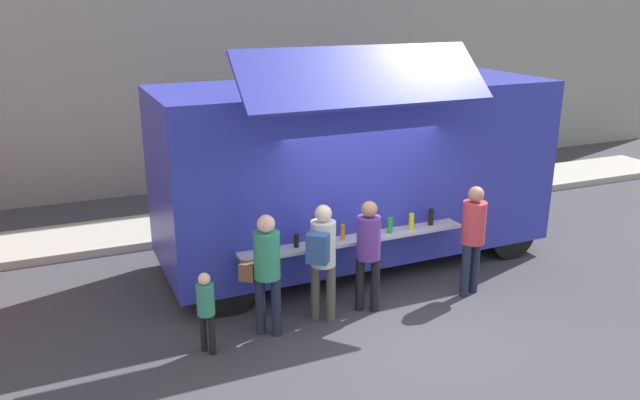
% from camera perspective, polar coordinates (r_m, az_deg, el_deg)
% --- Properties ---
extents(ground_plane, '(60.00, 60.00, 0.00)m').
position_cam_1_polar(ground_plane, '(9.15, 6.05, -10.37)').
color(ground_plane, '#38383D').
extents(curb_strip, '(28.00, 1.60, 0.15)m').
position_cam_1_polar(curb_strip, '(12.38, -19.43, -3.23)').
color(curb_strip, '#9E998E').
rests_on(curb_strip, ground).
extents(building_behind, '(32.00, 2.40, 8.38)m').
position_cam_1_polar(building_behind, '(15.58, -18.33, 16.57)').
color(building_behind, gray).
rests_on(building_behind, ground).
extents(food_truck_main, '(6.51, 3.22, 3.72)m').
position_cam_1_polar(food_truck_main, '(10.37, 3.29, 3.02)').
color(food_truck_main, '#2C32A3').
rests_on(food_truck_main, ground).
extents(trash_bin, '(0.60, 0.60, 0.98)m').
position_cam_1_polar(trash_bin, '(14.62, 13.43, 2.21)').
color(trash_bin, '#2D6235').
rests_on(trash_bin, ground).
extents(customer_front_ordering, '(0.34, 0.34, 1.66)m').
position_cam_1_polar(customer_front_ordering, '(8.84, 4.45, -4.26)').
color(customer_front_ordering, black).
rests_on(customer_front_ordering, ground).
extents(customer_mid_with_backpack, '(0.51, 0.54, 1.70)m').
position_cam_1_polar(customer_mid_with_backpack, '(8.50, 0.22, -4.77)').
color(customer_mid_with_backpack, '#4D4944').
rests_on(customer_mid_with_backpack, ground).
extents(customer_rear_waiting, '(0.52, 0.46, 1.70)m').
position_cam_1_polar(customer_rear_waiting, '(8.21, -4.97, -5.95)').
color(customer_rear_waiting, '#1C2238').
rests_on(customer_rear_waiting, ground).
extents(customer_extra_browsing, '(0.35, 0.35, 1.72)m').
position_cam_1_polar(customer_extra_browsing, '(9.56, 13.82, -2.78)').
color(customer_extra_browsing, '#1D223A').
rests_on(customer_extra_browsing, ground).
extents(child_near_queue, '(0.23, 0.23, 1.11)m').
position_cam_1_polar(child_near_queue, '(8.04, -10.39, -9.49)').
color(child_near_queue, black).
rests_on(child_near_queue, ground).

